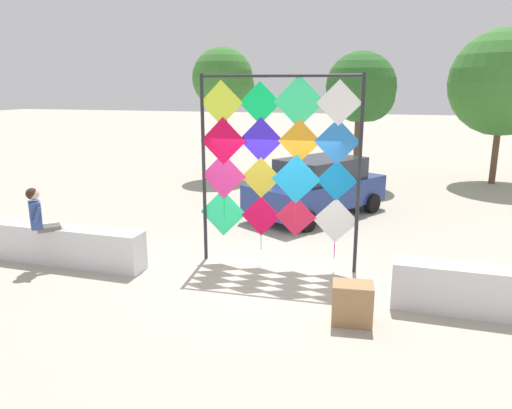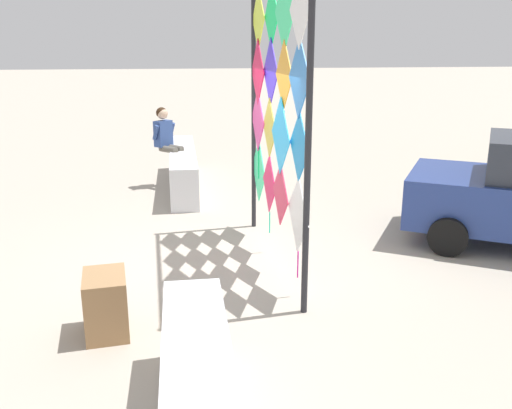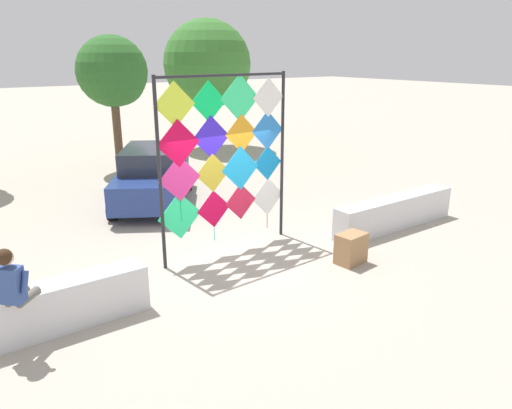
% 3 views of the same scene
% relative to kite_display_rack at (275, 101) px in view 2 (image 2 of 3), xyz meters
% --- Properties ---
extents(ground, '(120.00, 120.00, 0.00)m').
position_rel_kite_display_rack_xyz_m(ground, '(-0.07, -0.61, -2.15)').
color(ground, '#ADA393').
extents(plaza_ledge_left, '(3.70, 0.50, 0.77)m').
position_rel_kite_display_rack_xyz_m(plaza_ledge_left, '(-4.22, -1.15, -1.77)').
color(plaza_ledge_left, silver).
rests_on(plaza_ledge_left, ground).
extents(kite_display_rack, '(3.16, 0.21, 3.72)m').
position_rel_kite_display_rack_xyz_m(kite_display_rack, '(0.00, 0.00, 0.00)').
color(kite_display_rack, '#232328').
rests_on(kite_display_rack, ground).
extents(seated_vendor, '(0.75, 0.76, 1.62)m').
position_rel_kite_display_rack_xyz_m(seated_vendor, '(-4.29, -1.44, -1.19)').
color(seated_vendor, '#666056').
rests_on(seated_vendor, ground).
extents(cardboard_box_large, '(0.64, 0.48, 0.63)m').
position_rel_kite_display_rack_xyz_m(cardboard_box_large, '(1.70, -2.01, -1.84)').
color(cardboard_box_large, '#9E754C').
rests_on(cardboard_box_large, ground).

